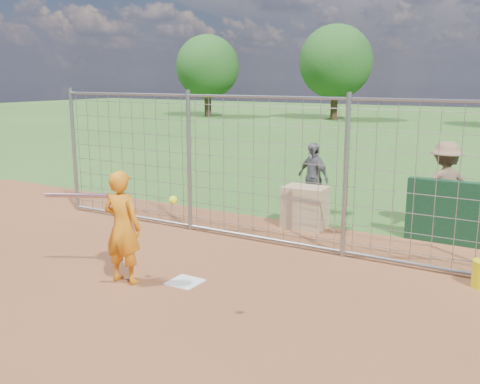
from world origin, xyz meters
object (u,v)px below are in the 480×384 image
Objects in this scene: batter at (122,227)px; bystander_b at (313,177)px; bystander_c at (444,187)px; equipment_bin at (305,207)px.

batter reaches higher than bystander_b.
bystander_c is 2.58m from equipment_bin.
bystander_c is at bearing -128.91° from batter.
bystander_c is at bearing 23.36° from bystander_b.
batter is 1.99× the size of equipment_bin.
batter is at bearing 21.70° from bystander_c.
batter is 5.09m from bystander_b.
batter is at bearing -72.41° from bystander_b.
equipment_bin is (0.37, -1.21, -0.35)m from bystander_b.
equipment_bin is (-2.29, -1.12, -0.44)m from bystander_c.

